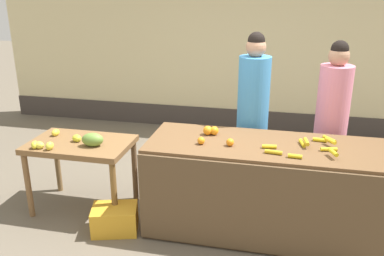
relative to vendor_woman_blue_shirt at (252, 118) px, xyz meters
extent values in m
plane|color=#665B4C|center=(-0.32, -0.66, -0.95)|extent=(24.00, 24.00, 0.00)
cube|color=beige|center=(-0.32, 2.34, 0.70)|extent=(8.37, 0.20, 3.31)
cube|color=#3F3833|center=(-0.32, 2.23, -0.77)|extent=(8.37, 0.04, 0.36)
cube|color=brown|center=(0.21, -0.66, -0.49)|extent=(2.28, 0.82, 0.92)
cube|color=brown|center=(0.21, -1.09, -0.49)|extent=(2.28, 0.03, 0.86)
cube|color=brown|center=(-1.73, -0.66, -0.20)|extent=(1.06, 0.68, 0.06)
cylinder|color=brown|center=(-2.21, -0.95, -0.59)|extent=(0.06, 0.06, 0.72)
cylinder|color=brown|center=(-1.25, -0.95, -0.59)|extent=(0.06, 0.06, 0.72)
cylinder|color=brown|center=(-2.21, -0.37, -0.59)|extent=(0.06, 0.06, 0.72)
cylinder|color=brown|center=(-1.25, -0.37, -0.59)|extent=(0.06, 0.06, 0.72)
cylinder|color=yellow|center=(0.68, -0.48, -0.01)|extent=(0.13, 0.06, 0.04)
cylinder|color=gold|center=(0.26, -0.88, -0.01)|extent=(0.16, 0.05, 0.04)
cylinder|color=gold|center=(0.45, -0.94, -0.01)|extent=(0.12, 0.04, 0.04)
cylinder|color=gold|center=(0.77, -0.45, -0.01)|extent=(0.12, 0.14, 0.04)
cylinder|color=yellow|center=(0.51, -0.60, -0.01)|extent=(0.06, 0.15, 0.04)
cylinder|color=gold|center=(0.22, -0.76, -0.01)|extent=(0.13, 0.05, 0.04)
cylinder|color=gold|center=(0.74, -0.71, -0.01)|extent=(0.15, 0.06, 0.04)
cylinder|color=gold|center=(0.55, -0.64, 0.02)|extent=(0.05, 0.15, 0.04)
cylinder|color=yellow|center=(0.77, -0.57, 0.02)|extent=(0.10, 0.12, 0.04)
cylinder|color=yellow|center=(0.76, -0.85, 0.02)|extent=(0.08, 0.14, 0.04)
sphere|color=orange|center=(-0.41, -0.80, 0.01)|extent=(0.07, 0.07, 0.07)
sphere|color=orange|center=(-0.33, -0.52, 0.01)|extent=(0.09, 0.09, 0.09)
sphere|color=orange|center=(-0.14, -0.78, 0.01)|extent=(0.07, 0.07, 0.07)
sphere|color=orange|center=(-0.40, -0.53, 0.02)|extent=(0.09, 0.09, 0.09)
ellipsoid|color=gold|center=(-1.92, -0.92, -0.13)|extent=(0.09, 0.10, 0.08)
ellipsoid|color=yellow|center=(-2.07, -0.55, -0.14)|extent=(0.08, 0.11, 0.07)
ellipsoid|color=yellow|center=(-2.08, -0.93, -0.13)|extent=(0.10, 0.11, 0.08)
ellipsoid|color=#E9DC48|center=(-2.04, -0.92, -0.14)|extent=(0.10, 0.07, 0.07)
ellipsoid|color=yellow|center=(-1.76, -0.66, -0.14)|extent=(0.12, 0.11, 0.08)
ellipsoid|color=olive|center=(-1.54, -0.74, -0.10)|extent=(0.24, 0.17, 0.14)
cylinder|color=#33333D|center=(0.00, 0.00, -0.58)|extent=(0.29, 0.29, 0.73)
cylinder|color=#3F8CCC|center=(0.00, 0.00, 0.23)|extent=(0.34, 0.34, 0.89)
sphere|color=tan|center=(0.00, 0.00, 0.77)|extent=(0.21, 0.21, 0.21)
sphere|color=black|center=(0.00, 0.00, 0.84)|extent=(0.18, 0.18, 0.18)
cylinder|color=#33333D|center=(0.83, 0.05, -0.60)|extent=(0.29, 0.29, 0.70)
cylinder|color=pink|center=(0.83, 0.05, 0.18)|extent=(0.34, 0.34, 0.86)
sphere|color=tan|center=(0.83, 0.05, 0.70)|extent=(0.21, 0.21, 0.21)
sphere|color=black|center=(0.83, 0.05, 0.77)|extent=(0.18, 0.18, 0.18)
cube|color=gold|center=(-1.23, -1.02, -0.82)|extent=(0.51, 0.43, 0.26)
ellipsoid|color=tan|center=(-0.95, -0.04, -0.73)|extent=(0.40, 0.34, 0.44)
camera|label=1|loc=(0.29, -4.29, 1.40)|focal=38.30mm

